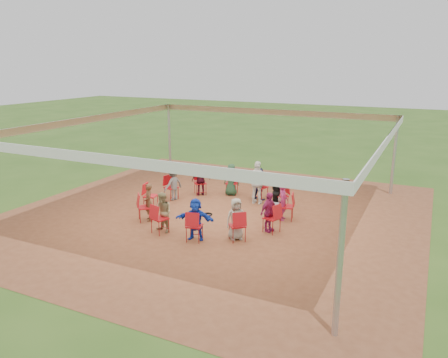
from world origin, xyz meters
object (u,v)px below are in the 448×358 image
at_px(chair_7, 145,207).
at_px(chair_9, 194,226).
at_px(person_seated_6, 149,202).
at_px(person_seated_3, 231,180).
at_px(cable_coil, 208,214).
at_px(chair_10, 237,226).
at_px(person_seated_2, 259,184).
at_px(chair_11, 272,218).
at_px(chair_0, 287,207).
at_px(person_seated_0, 283,202).
at_px(person_seated_7, 163,213).
at_px(chair_4, 200,183).
at_px(person_seated_9, 236,219).
at_px(person_seated_10, 269,212).
at_px(person_seated_4, 201,180).
at_px(chair_1, 281,195).
at_px(chair_8, 160,219).
at_px(person_seated_5, 173,184).
at_px(chair_5, 171,188).
at_px(laptop, 278,202).
at_px(chair_3, 232,183).
at_px(standing_person, 258,183).
at_px(chair_2, 261,187).
at_px(chair_6, 151,196).
at_px(person_seated_8, 196,219).
at_px(person_seated_1, 278,191).

relative_size(chair_7, chair_9, 1.00).
bearing_deg(chair_9, chair_7, 150.00).
bearing_deg(person_seated_6, person_seated_3, 120.00).
bearing_deg(chair_7, cable_coil, 89.14).
relative_size(chair_10, person_seated_2, 0.74).
relative_size(chair_11, person_seated_2, 0.74).
relative_size(chair_0, person_seated_0, 0.74).
bearing_deg(chair_9, chair_0, 45.00).
distance_m(person_seated_2, person_seated_7, 4.43).
relative_size(chair_7, cable_coil, 2.38).
height_order(chair_4, person_seated_9, person_seated_9).
bearing_deg(person_seated_10, person_seated_4, 75.00).
height_order(chair_1, chair_9, same).
distance_m(chair_9, person_seated_3, 4.55).
xyz_separation_m(chair_8, person_seated_5, (-1.37, 2.91, 0.16)).
relative_size(chair_5, cable_coil, 2.38).
bearing_deg(chair_10, person_seated_6, 133.49).
height_order(chair_5, laptop, chair_5).
bearing_deg(person_seated_4, person_seated_10, 105.00).
bearing_deg(chair_3, standing_person, 141.79).
bearing_deg(chair_3, person_seated_3, 90.00).
distance_m(chair_9, person_seated_0, 3.22).
relative_size(chair_2, chair_11, 1.00).
relative_size(chair_6, chair_11, 1.00).
xyz_separation_m(person_seated_0, cable_coil, (-2.36, -0.67, -0.59)).
bearing_deg(chair_5, standing_person, 124.85).
bearing_deg(chair_7, chair_3, 120.00).
bearing_deg(chair_7, person_seated_7, 20.62).
xyz_separation_m(chair_1, person_seated_3, (-2.19, 0.61, 0.16)).
distance_m(chair_1, person_seated_8, 3.94).
bearing_deg(chair_8, chair_2, 90.00).
relative_size(chair_1, chair_6, 1.00).
bearing_deg(person_seated_7, chair_8, -90.00).
distance_m(chair_8, cable_coil, 2.12).
xyz_separation_m(chair_10, person_seated_3, (-2.01, 3.91, 0.16)).
bearing_deg(chair_4, person_seated_9, 90.00).
bearing_deg(person_seated_9, chair_7, 136.51).
height_order(person_seated_9, cable_coil, person_seated_9).
distance_m(chair_10, person_seated_5, 4.40).
distance_m(person_seated_1, standing_person, 0.86).
xyz_separation_m(chair_7, laptop, (3.75, 1.97, 0.13)).
bearing_deg(chair_1, person_seated_7, 104.59).
distance_m(chair_6, person_seated_1, 4.40).
height_order(chair_3, person_seated_3, person_seated_3).
height_order(chair_5, chair_6, same).
bearing_deg(person_seated_9, chair_0, 27.38).
bearing_deg(chair_0, chair_9, 135.00).
bearing_deg(laptop, person_seated_5, 74.41).
bearing_deg(chair_7, chair_1, 90.00).
bearing_deg(chair_11, chair_8, 135.00).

